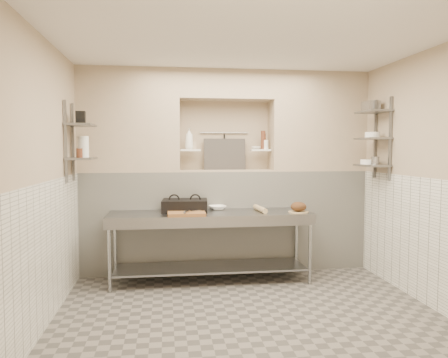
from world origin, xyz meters
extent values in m
cube|color=#69635D|center=(0.00, 0.00, -0.05)|extent=(4.00, 3.90, 0.10)
cube|color=silver|center=(0.00, 0.00, 2.85)|extent=(4.00, 3.90, 0.10)
cube|color=tan|center=(-2.05, 0.00, 1.40)|extent=(0.10, 3.90, 2.80)
cube|color=tan|center=(2.05, 0.00, 1.40)|extent=(0.10, 3.90, 2.80)
cube|color=tan|center=(0.00, 2.00, 1.40)|extent=(4.00, 0.10, 2.80)
cube|color=tan|center=(0.00, -2.00, 1.40)|extent=(4.00, 0.10, 2.80)
cube|color=white|center=(0.00, 1.75, 0.70)|extent=(4.00, 0.40, 1.40)
cube|color=tan|center=(0.00, 1.75, 1.41)|extent=(1.30, 0.40, 0.02)
cube|color=tan|center=(-1.33, 1.75, 2.10)|extent=(1.35, 0.40, 1.40)
cube|color=tan|center=(1.33, 1.75, 2.10)|extent=(1.35, 0.40, 1.40)
cube|color=tan|center=(0.00, 1.75, 2.60)|extent=(1.30, 0.40, 0.40)
cube|color=white|center=(-1.99, 0.00, 0.70)|extent=(0.02, 3.90, 1.40)
cube|color=white|center=(1.99, 0.00, 0.70)|extent=(0.02, 3.90, 1.40)
cube|color=white|center=(-0.50, 1.75, 1.70)|extent=(0.28, 0.16, 0.02)
cube|color=white|center=(0.50, 1.75, 1.70)|extent=(0.28, 0.16, 0.02)
cylinder|color=gray|center=(0.00, 1.92, 1.95)|extent=(0.70, 0.02, 0.02)
cylinder|color=black|center=(0.00, 1.90, 1.78)|extent=(0.02, 0.02, 0.30)
cube|color=#383330|center=(0.00, 1.85, 1.64)|extent=(0.60, 0.08, 0.45)
cube|color=slate|center=(-1.98, 1.25, 1.80)|extent=(0.03, 0.03, 0.95)
cube|color=slate|center=(-1.98, 0.85, 1.80)|extent=(0.03, 0.03, 0.95)
cube|color=slate|center=(-1.84, 1.05, 1.60)|extent=(0.30, 0.50, 0.02)
cube|color=slate|center=(-1.84, 1.05, 2.00)|extent=(0.30, 0.50, 0.03)
cube|color=slate|center=(1.98, 1.25, 1.85)|extent=(0.03, 0.03, 1.05)
cube|color=slate|center=(1.98, 0.85, 1.85)|extent=(0.03, 0.03, 1.05)
cube|color=slate|center=(1.84, 1.05, 1.50)|extent=(0.30, 0.50, 0.02)
cube|color=slate|center=(1.84, 1.05, 1.85)|extent=(0.30, 0.50, 0.02)
cube|color=slate|center=(1.84, 1.05, 2.20)|extent=(0.30, 0.50, 0.03)
cube|color=gray|center=(-0.28, 1.20, 0.88)|extent=(2.60, 0.70, 0.04)
cube|color=gray|center=(-0.28, 1.20, 0.18)|extent=(2.45, 0.60, 0.03)
cube|color=gray|center=(-0.28, 0.87, 0.82)|extent=(2.60, 0.02, 0.12)
cylinder|color=gray|center=(-1.52, 0.91, 0.43)|extent=(0.04, 0.04, 0.86)
cylinder|color=gray|center=(-1.52, 1.49, 0.43)|extent=(0.04, 0.04, 0.86)
cylinder|color=gray|center=(0.96, 0.91, 0.43)|extent=(0.04, 0.04, 0.86)
cylinder|color=gray|center=(0.96, 1.49, 0.43)|extent=(0.04, 0.04, 0.86)
cube|color=black|center=(-0.60, 1.31, 0.95)|extent=(0.61, 0.46, 0.11)
cube|color=black|center=(-0.60, 1.31, 1.03)|extent=(0.61, 0.46, 0.05)
cube|color=brown|center=(-0.59, 0.98, 0.92)|extent=(0.46, 0.32, 0.04)
cube|color=gray|center=(-0.42, 1.09, 0.95)|extent=(0.23, 0.16, 0.01)
cylinder|color=gray|center=(-0.58, 0.97, 0.96)|extent=(0.11, 0.27, 0.03)
imported|color=white|center=(-0.15, 1.43, 0.93)|extent=(0.27, 0.27, 0.06)
cylinder|color=tan|center=(0.38, 1.19, 0.93)|extent=(0.10, 0.45, 0.07)
cylinder|color=tan|center=(0.85, 1.04, 0.91)|extent=(0.26, 0.26, 0.01)
ellipsoid|color=#4C2D19|center=(0.85, 1.04, 0.98)|extent=(0.20, 0.20, 0.12)
imported|color=white|center=(-0.52, 1.72, 1.86)|extent=(0.14, 0.14, 0.29)
cube|color=tan|center=(-0.45, 1.78, 1.77)|extent=(0.07, 0.07, 0.11)
imported|color=white|center=(0.43, 1.72, 1.73)|extent=(0.14, 0.14, 0.04)
cylinder|color=#50291A|center=(0.55, 1.77, 1.82)|extent=(0.06, 0.06, 0.22)
cylinder|color=#50291A|center=(0.54, 1.75, 1.84)|extent=(0.07, 0.07, 0.26)
cylinder|color=white|center=(0.57, 1.74, 1.78)|extent=(0.08, 0.08, 0.13)
cylinder|color=white|center=(-1.84, 1.19, 1.74)|extent=(0.13, 0.13, 0.26)
cylinder|color=#50291A|center=(-1.84, 0.93, 1.67)|extent=(0.07, 0.07, 0.11)
cube|color=black|center=(-1.84, 1.06, 2.09)|extent=(0.11, 0.11, 0.15)
cylinder|color=white|center=(1.84, 1.15, 1.54)|extent=(0.21, 0.21, 0.06)
cylinder|color=gray|center=(1.84, 0.97, 1.56)|extent=(0.10, 0.10, 0.10)
cylinder|color=white|center=(1.84, 1.06, 1.90)|extent=(0.19, 0.19, 0.07)
cube|color=gray|center=(1.84, 1.12, 2.28)|extent=(0.18, 0.22, 0.13)
camera|label=1|loc=(-0.84, -4.35, 1.71)|focal=35.00mm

